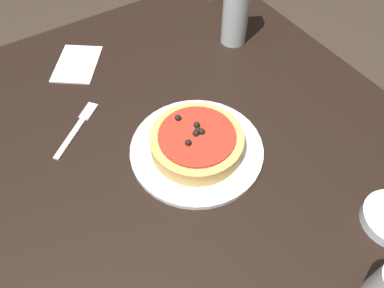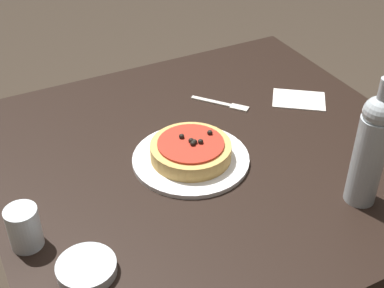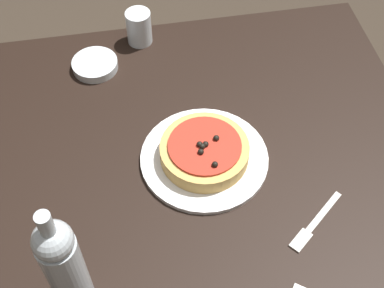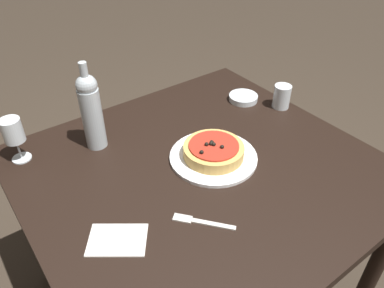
{
  "view_description": "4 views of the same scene",
  "coord_description": "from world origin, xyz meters",
  "px_view_note": "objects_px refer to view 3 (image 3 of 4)",
  "views": [
    {
      "loc": [
        -0.48,
        0.27,
        1.41
      ],
      "look_at": [
        -0.08,
        0.01,
        0.79
      ],
      "focal_mm": 35.0,
      "sensor_mm": 36.0,
      "label": 1
    },
    {
      "loc": [
        -0.55,
        -0.98,
        1.57
      ],
      "look_at": [
        -0.07,
        -0.04,
        0.81
      ],
      "focal_mm": 50.0,
      "sensor_mm": 36.0,
      "label": 2
    },
    {
      "loc": [
        0.66,
        -0.17,
        1.75
      ],
      "look_at": [
        -0.08,
        -0.04,
        0.77
      ],
      "focal_mm": 50.0,
      "sensor_mm": 36.0,
      "label": 3
    },
    {
      "loc": [
        0.59,
        0.74,
        1.54
      ],
      "look_at": [
        -0.01,
        -0.06,
        0.79
      ],
      "focal_mm": 35.0,
      "sensor_mm": 36.0,
      "label": 4
    }
  ],
  "objects_px": {
    "water_cup": "(139,27)",
    "pizza": "(205,151)",
    "dining_table": "(213,201)",
    "wine_bottle": "(64,266)",
    "fork": "(314,224)",
    "side_bowl": "(95,65)",
    "dinner_plate": "(204,158)"
  },
  "relations": [
    {
      "from": "water_cup",
      "to": "pizza",
      "type": "bearing_deg",
      "value": 12.71
    },
    {
      "from": "dining_table",
      "to": "wine_bottle",
      "type": "relative_size",
      "value": 3.51
    },
    {
      "from": "water_cup",
      "to": "fork",
      "type": "bearing_deg",
      "value": 24.61
    },
    {
      "from": "dining_table",
      "to": "pizza",
      "type": "xyz_separation_m",
      "value": [
        -0.06,
        -0.01,
        0.12
      ]
    },
    {
      "from": "side_bowl",
      "to": "dinner_plate",
      "type": "bearing_deg",
      "value": 33.22
    },
    {
      "from": "dinner_plate",
      "to": "pizza",
      "type": "bearing_deg",
      "value": 8.54
    },
    {
      "from": "side_bowl",
      "to": "pizza",
      "type": "bearing_deg",
      "value": 33.21
    },
    {
      "from": "pizza",
      "to": "wine_bottle",
      "type": "xyz_separation_m",
      "value": [
        0.28,
        -0.31,
        0.11
      ]
    },
    {
      "from": "water_cup",
      "to": "side_bowl",
      "type": "xyz_separation_m",
      "value": [
        0.09,
        -0.13,
        -0.04
      ]
    },
    {
      "from": "side_bowl",
      "to": "fork",
      "type": "height_order",
      "value": "side_bowl"
    },
    {
      "from": "pizza",
      "to": "side_bowl",
      "type": "height_order",
      "value": "pizza"
    },
    {
      "from": "pizza",
      "to": "fork",
      "type": "height_order",
      "value": "pizza"
    },
    {
      "from": "dining_table",
      "to": "water_cup",
      "type": "height_order",
      "value": "water_cup"
    },
    {
      "from": "side_bowl",
      "to": "fork",
      "type": "xyz_separation_m",
      "value": [
        0.56,
        0.43,
        -0.01
      ]
    },
    {
      "from": "fork",
      "to": "wine_bottle",
      "type": "bearing_deg",
      "value": -31.16
    },
    {
      "from": "fork",
      "to": "water_cup",
      "type": "bearing_deg",
      "value": -104.79
    },
    {
      "from": "water_cup",
      "to": "side_bowl",
      "type": "relative_size",
      "value": 0.79
    },
    {
      "from": "wine_bottle",
      "to": "water_cup",
      "type": "xyz_separation_m",
      "value": [
        -0.72,
        0.21,
        -0.1
      ]
    },
    {
      "from": "water_cup",
      "to": "wine_bottle",
      "type": "bearing_deg",
      "value": -16.12
    },
    {
      "from": "pizza",
      "to": "side_bowl",
      "type": "xyz_separation_m",
      "value": [
        -0.35,
        -0.23,
        -0.02
      ]
    },
    {
      "from": "dining_table",
      "to": "fork",
      "type": "height_order",
      "value": "fork"
    },
    {
      "from": "dinner_plate",
      "to": "side_bowl",
      "type": "height_order",
      "value": "side_bowl"
    },
    {
      "from": "dinner_plate",
      "to": "wine_bottle",
      "type": "distance_m",
      "value": 0.44
    },
    {
      "from": "pizza",
      "to": "fork",
      "type": "bearing_deg",
      "value": 43.28
    },
    {
      "from": "wine_bottle",
      "to": "dinner_plate",
      "type": "bearing_deg",
      "value": 132.72
    },
    {
      "from": "dinner_plate",
      "to": "wine_bottle",
      "type": "relative_size",
      "value": 0.94
    },
    {
      "from": "pizza",
      "to": "fork",
      "type": "xyz_separation_m",
      "value": [
        0.21,
        0.2,
        -0.03
      ]
    },
    {
      "from": "fork",
      "to": "side_bowl",
      "type": "bearing_deg",
      "value": -92.09
    },
    {
      "from": "dining_table",
      "to": "fork",
      "type": "distance_m",
      "value": 0.26
    },
    {
      "from": "side_bowl",
      "to": "fork",
      "type": "distance_m",
      "value": 0.71
    },
    {
      "from": "dinner_plate",
      "to": "fork",
      "type": "distance_m",
      "value": 0.29
    },
    {
      "from": "dinner_plate",
      "to": "fork",
      "type": "height_order",
      "value": "dinner_plate"
    }
  ]
}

